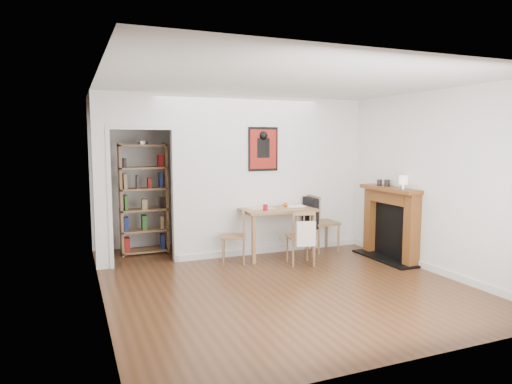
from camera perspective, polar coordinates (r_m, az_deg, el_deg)
name	(u,v)px	position (r m, az deg, el deg)	size (l,w,h in m)	color
ground	(274,278)	(6.41, 2.29, -10.72)	(5.20, 5.20, 0.00)	#552F1B
room_shell	(246,177)	(7.42, -1.28, 1.87)	(5.20, 5.20, 5.20)	silver
dining_table	(276,214)	(7.44, 2.54, -2.74)	(1.17, 0.74, 0.80)	olive
chair_left	(234,237)	(7.09, -2.81, -5.67)	(0.52, 0.52, 0.80)	brown
chair_right	(322,222)	(7.86, 8.27, -3.77)	(0.55, 0.49, 0.97)	brown
chair_front	(301,237)	(7.00, 5.62, -5.64)	(0.49, 0.54, 0.84)	brown
bookshelf	(144,199)	(7.84, -13.87, -0.90)	(0.78, 0.31, 1.85)	olive
fireplace	(391,221)	(7.59, 16.52, -3.48)	(0.45, 1.25, 1.16)	brown
red_glass	(265,207)	(7.16, 1.18, -1.93)	(0.07, 0.07, 0.10)	maroon
orange_fruit	(286,205)	(7.56, 3.72, -1.57)	(0.08, 0.08, 0.08)	#D7510B
placemat	(261,208)	(7.40, 0.60, -2.02)	(0.41, 0.31, 0.00)	beige
notebook	(295,206)	(7.61, 4.90, -1.76)	(0.30, 0.22, 0.01)	white
mantel_lamp	(403,181)	(7.21, 17.94, 1.34)	(0.13, 0.13, 0.21)	silver
ceramic_jar_a	(387,183)	(7.62, 16.07, 1.10)	(0.09, 0.09, 0.11)	black
ceramic_jar_b	(379,182)	(7.70, 15.17, 1.16)	(0.08, 0.08, 0.10)	black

